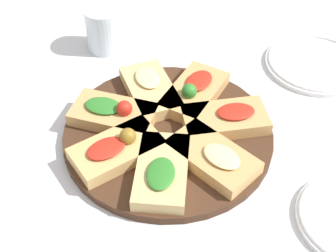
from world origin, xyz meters
name	(u,v)px	position (x,y,z in m)	size (l,w,h in m)	color
ground_plane	(168,137)	(0.00, 0.00, 0.00)	(3.00, 3.00, 0.00)	silver
serving_board	(168,134)	(0.00, 0.00, 0.01)	(0.40, 0.40, 0.02)	#422819
focaccia_slice_0	(194,92)	(-0.07, 0.08, 0.03)	(0.17, 0.18, 0.05)	tan
focaccia_slice_1	(149,90)	(-0.11, 0.00, 0.03)	(0.16, 0.09, 0.04)	#DBB775
focaccia_slice_2	(113,113)	(-0.07, -0.09, 0.03)	(0.17, 0.18, 0.05)	tan
focaccia_slice_3	(117,149)	(0.03, -0.11, 0.03)	(0.13, 0.18, 0.05)	tan
focaccia_slice_4	(162,171)	(0.10, -0.05, 0.03)	(0.18, 0.15, 0.04)	#DBB775
focaccia_slice_5	(213,157)	(0.10, 0.05, 0.03)	(0.18, 0.15, 0.04)	tan
focaccia_slice_6	(226,119)	(0.02, 0.11, 0.03)	(0.11, 0.17, 0.04)	tan
plate_left	(315,63)	(-0.11, 0.39, 0.01)	(0.23, 0.23, 0.02)	white
water_glass	(104,29)	(-0.33, -0.04, 0.05)	(0.08, 0.08, 0.10)	silver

